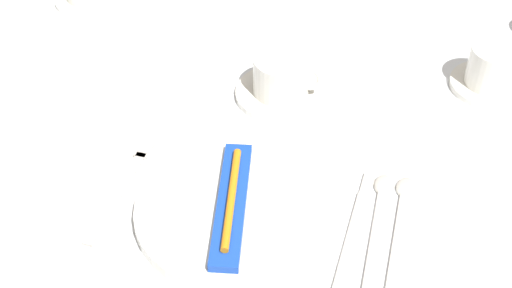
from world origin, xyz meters
The scene contains 11 objects.
dining_table centered at (0.00, 0.00, 0.66)m, with size 1.80×1.11×0.74m.
dinner_plate centered at (-0.03, -0.24, 0.75)m, with size 0.25×0.25×0.02m, color white.
toothbrush_package centered at (-0.03, -0.24, 0.77)m, with size 0.08×0.21×0.02m.
fork_outer centered at (-0.18, -0.23, 0.74)m, with size 0.02×0.20×0.00m.
dinner_knife centered at (0.13, -0.24, 0.74)m, with size 0.02×0.22×0.00m.
spoon_soup centered at (0.16, -0.20, 0.74)m, with size 0.03×0.22×0.01m.
spoon_dessert centered at (0.19, -0.19, 0.74)m, with size 0.03×0.21×0.01m.
saucer_left centered at (0.29, 0.12, 0.74)m, with size 0.12×0.12×0.01m, color white.
coffee_cup_left centered at (0.29, 0.12, 0.78)m, with size 0.10×0.08×0.06m.
saucer_right centered at (-0.02, 0.01, 0.74)m, with size 0.14×0.14×0.01m, color white.
coffee_cup_right centered at (-0.02, 0.01, 0.78)m, with size 0.11×0.09×0.06m.
Camera 1 is at (0.16, -0.82, 1.42)m, focal length 49.18 mm.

